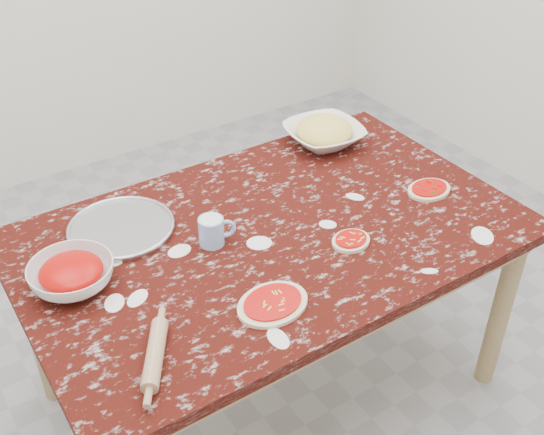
{
  "coord_description": "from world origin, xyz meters",
  "views": [
    {
      "loc": [
        -0.94,
        -1.44,
        2.02
      ],
      "look_at": [
        0.0,
        0.0,
        0.8
      ],
      "focal_mm": 43.71,
      "sensor_mm": 36.0,
      "label": 1
    }
  ],
  "objects": [
    {
      "name": "ground",
      "position": [
        0.0,
        0.0,
        0.0
      ],
      "size": [
        4.0,
        4.0,
        0.0
      ],
      "primitive_type": "plane",
      "color": "gray"
    },
    {
      "name": "worktable",
      "position": [
        0.0,
        0.0,
        0.67
      ],
      "size": [
        1.6,
        1.0,
        0.75
      ],
      "color": "black",
      "rests_on": "ground"
    },
    {
      "name": "pizza_tray",
      "position": [
        -0.41,
        0.27,
        0.76
      ],
      "size": [
        0.38,
        0.38,
        0.01
      ],
      "primitive_type": "cylinder",
      "rotation": [
        0.0,
        0.0,
        -0.14
      ],
      "color": "#B2B2B7",
      "rests_on": "worktable"
    },
    {
      "name": "sauce_bowl",
      "position": [
        -0.63,
        0.09,
        0.79
      ],
      "size": [
        0.27,
        0.27,
        0.08
      ],
      "primitive_type": "imported",
      "rotation": [
        0.0,
        0.0,
        -0.12
      ],
      "color": "white",
      "rests_on": "worktable"
    },
    {
      "name": "cheese_bowl",
      "position": [
        0.49,
        0.37,
        0.79
      ],
      "size": [
        0.31,
        0.31,
        0.07
      ],
      "primitive_type": "imported",
      "rotation": [
        0.0,
        0.0,
        -0.08
      ],
      "color": "white",
      "rests_on": "worktable"
    },
    {
      "name": "flour_mug",
      "position": [
        -0.19,
        0.04,
        0.8
      ],
      "size": [
        0.12,
        0.08,
        0.09
      ],
      "color": "#8BAFE9",
      "rests_on": "worktable"
    },
    {
      "name": "pizza_left",
      "position": [
        -0.19,
        -0.3,
        0.76
      ],
      "size": [
        0.23,
        0.19,
        0.02
      ],
      "color": "beige",
      "rests_on": "worktable"
    },
    {
      "name": "pizza_mid",
      "position": [
        0.17,
        -0.19,
        0.76
      ],
      "size": [
        0.14,
        0.13,
        0.02
      ],
      "color": "beige",
      "rests_on": "worktable"
    },
    {
      "name": "pizza_right",
      "position": [
        0.59,
        -0.11,
        0.76
      ],
      "size": [
        0.17,
        0.13,
        0.02
      ],
      "color": "beige",
      "rests_on": "worktable"
    },
    {
      "name": "rolling_pin",
      "position": [
        -0.55,
        -0.3,
        0.77
      ],
      "size": [
        0.16,
        0.21,
        0.04
      ],
      "primitive_type": "cylinder",
      "rotation": [
        0.0,
        1.57,
        1.01
      ],
      "color": "tan",
      "rests_on": "worktable"
    }
  ]
}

